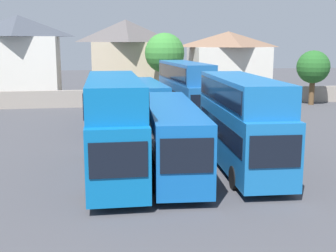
# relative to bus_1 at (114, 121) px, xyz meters

# --- Properties ---
(ground) EXTENTS (140.00, 140.00, 0.00)m
(ground) POSITION_rel_bus_1_xyz_m (3.25, 18.12, -2.82)
(ground) COLOR #424247
(depot_boundary_wall) EXTENTS (56.00, 0.50, 1.80)m
(depot_boundary_wall) POSITION_rel_bus_1_xyz_m (3.25, 24.90, -1.92)
(depot_boundary_wall) COLOR gray
(depot_boundary_wall) RESTS_ON ground
(bus_1) EXTENTS (2.76, 11.14, 5.01)m
(bus_1) POSITION_rel_bus_1_xyz_m (0.00, 0.00, 0.00)
(bus_1) COLOR #0C5DA0
(bus_1) RESTS_ON ground
(bus_2) EXTENTS (3.26, 12.18, 3.52)m
(bus_2) POSITION_rel_bus_1_xyz_m (3.06, 0.50, -0.81)
(bus_2) COLOR #1155A3
(bus_2) RESTS_ON ground
(bus_3) EXTENTS (3.10, 10.72, 4.92)m
(bus_3) POSITION_rel_bus_1_xyz_m (6.74, 0.17, -0.04)
(bus_3) COLOR #1761A6
(bus_3) RESTS_ON ground
(bus_4) EXTENTS (3.26, 12.16, 3.43)m
(bus_4) POSITION_rel_bus_1_xyz_m (0.38, 14.70, -0.86)
(bus_4) COLOR #0E5298
(bus_4) RESTS_ON ground
(bus_5) EXTENTS (2.76, 10.55, 3.45)m
(bus_5) POSITION_rel_bus_1_xyz_m (3.22, 14.81, -0.85)
(bus_5) COLOR #175EA6
(bus_5) RESTS_ON ground
(bus_6) EXTENTS (3.10, 11.35, 5.04)m
(bus_6) POSITION_rel_bus_1_xyz_m (6.71, 15.38, 0.01)
(bus_6) COLOR #1C5A9D
(bus_6) RESTS_ON ground
(house_terrace_left) EXTENTS (9.37, 6.71, 9.87)m
(house_terrace_left) POSITION_rel_bus_1_xyz_m (-9.80, 32.98, 2.21)
(house_terrace_left) COLOR silver
(house_terrace_left) RESTS_ON ground
(house_terrace_centre) EXTENTS (8.91, 7.41, 9.48)m
(house_terrace_centre) POSITION_rel_bus_1_xyz_m (2.84, 33.95, 2.02)
(house_terrace_centre) COLOR #C6B293
(house_terrace_centre) RESTS_ON ground
(house_terrace_right) EXTENTS (9.82, 7.74, 8.09)m
(house_terrace_right) POSITION_rel_bus_1_xyz_m (15.90, 33.51, 1.30)
(house_terrace_right) COLOR silver
(house_terrace_right) RESTS_ON ground
(tree_behind_wall) EXTENTS (3.54, 3.54, 5.88)m
(tree_behind_wall) POSITION_rel_bus_1_xyz_m (22.27, 22.90, 1.23)
(tree_behind_wall) COLOR brown
(tree_behind_wall) RESTS_ON ground
(tree_right_of_lot) EXTENTS (4.44, 4.44, 7.77)m
(tree_right_of_lot) POSITION_rel_bus_1_xyz_m (6.72, 27.40, 2.68)
(tree_right_of_lot) COLOR brown
(tree_right_of_lot) RESTS_ON ground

